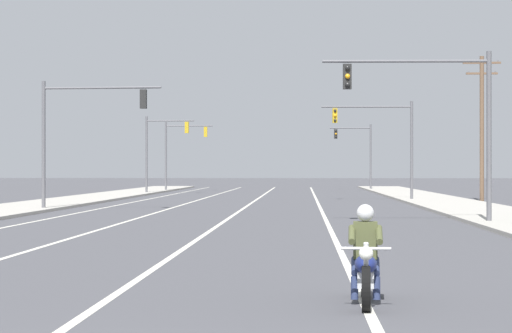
{
  "coord_description": "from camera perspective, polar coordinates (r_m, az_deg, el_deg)",
  "views": [
    {
      "loc": [
        2.86,
        -7.52,
        1.99
      ],
      "look_at": [
        1.52,
        20.1,
        2.06
      ],
      "focal_mm": 66.74,
      "sensor_mm": 36.0,
      "label": 1
    }
  ],
  "objects": [
    {
      "name": "lane_stripe_center",
      "position": [
        52.64,
        -0.43,
        -2.31
      ],
      "size": [
        0.16,
        100.0,
        0.01
      ],
      "primitive_type": "cube",
      "color": "beige",
      "rests_on": "ground"
    },
    {
      "name": "lane_stripe_left",
      "position": [
        52.98,
        -4.41,
        -2.3
      ],
      "size": [
        0.16,
        100.0,
        0.01
      ],
      "primitive_type": "cube",
      "color": "beige",
      "rests_on": "ground"
    },
    {
      "name": "lane_stripe_right",
      "position": [
        52.57,
        3.79,
        -2.31
      ],
      "size": [
        0.16,
        100.0,
        0.01
      ],
      "primitive_type": "cube",
      "color": "beige",
      "rests_on": "ground"
    },
    {
      "name": "lane_stripe_far_left",
      "position": [
        53.52,
        -8.11,
        -2.27
      ],
      "size": [
        0.16,
        100.0,
        0.01
      ],
      "primitive_type": "cube",
      "color": "beige",
      "rests_on": "ground"
    },
    {
      "name": "sidewalk_kerb_right",
      "position": [
        48.26,
        12.53,
        -2.42
      ],
      "size": [
        4.4,
        110.0,
        0.14
      ],
      "primitive_type": "cube",
      "color": "#ADA89E",
      "rests_on": "ground"
    },
    {
      "name": "sidewalk_kerb_left",
      "position": [
        49.54,
        -13.5,
        -2.37
      ],
      "size": [
        4.4,
        110.0,
        0.14
      ],
      "primitive_type": "cube",
      "color": "#ADA89E",
      "rests_on": "ground"
    },
    {
      "name": "motorcycle_with_rider",
      "position": [
        14.18,
        6.57,
        -5.82
      ],
      "size": [
        0.7,
        2.19,
        1.46
      ],
      "color": "black",
      "rests_on": "ground"
    },
    {
      "name": "traffic_signal_near_right",
      "position": [
        34.65,
        10.92,
        3.46
      ],
      "size": [
        6.04,
        0.48,
        6.2
      ],
      "color": "#56565B",
      "rests_on": "ground"
    },
    {
      "name": "traffic_signal_near_left",
      "position": [
        46.1,
        -10.61,
        2.54
      ],
      "size": [
        5.8,
        0.49,
        6.2
      ],
      "color": "#56565B",
      "rests_on": "ground"
    },
    {
      "name": "traffic_signal_mid_right",
      "position": [
        59.48,
        7.74,
        1.93
      ],
      "size": [
        5.69,
        0.56,
        6.2
      ],
      "color": "#56565B",
      "rests_on": "ground"
    },
    {
      "name": "traffic_signal_mid_left",
      "position": [
        76.38,
        -5.78,
        1.39
      ],
      "size": [
        3.92,
        0.37,
        6.2
      ],
      "color": "#56565B",
      "rests_on": "ground"
    },
    {
      "name": "traffic_signal_far_right",
      "position": [
        90.13,
        6.2,
        1.15
      ],
      "size": [
        3.97,
        0.56,
        6.2
      ],
      "color": "#56565B",
      "rests_on": "ground"
    },
    {
      "name": "traffic_signal_far_left",
      "position": [
        85.13,
        -4.62,
        1.24
      ],
      "size": [
        4.27,
        0.41,
        6.2
      ],
      "color": "#56565B",
      "rests_on": "ground"
    },
    {
      "name": "utility_pole_right_far",
      "position": [
        59.56,
        13.38,
        2.55
      ],
      "size": [
        2.3,
        0.26,
        8.86
      ],
      "color": "brown",
      "rests_on": "ground"
    }
  ]
}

